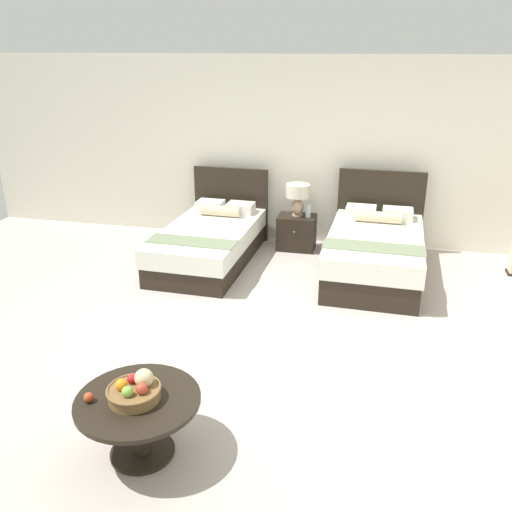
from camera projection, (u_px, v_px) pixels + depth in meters
name	position (u px, v px, depth m)	size (l,w,h in m)	color
ground_plane	(257.00, 341.00, 5.46)	(10.28, 9.95, 0.02)	#B8ABA3
wall_back	(305.00, 152.00, 7.85)	(10.28, 0.12, 2.67)	silver
bed_near_window	(210.00, 241.00, 7.37)	(1.19, 2.19, 1.09)	black
bed_near_corner	(375.00, 251.00, 6.90)	(1.24, 2.10, 1.17)	black
nightstand	(296.00, 232.00, 7.82)	(0.54, 0.42, 0.50)	black
table_lamp	(298.00, 195.00, 7.63)	(0.34, 0.34, 0.46)	tan
vase	(308.00, 211.00, 7.62)	(0.07, 0.07, 0.20)	silver
coffee_table	(139.00, 412.00, 3.81)	(0.88, 0.88, 0.48)	black
fruit_bowl	(135.00, 390.00, 3.74)	(0.38, 0.38, 0.21)	brown
loose_apple	(89.00, 397.00, 3.72)	(0.07, 0.07, 0.07)	#B14120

